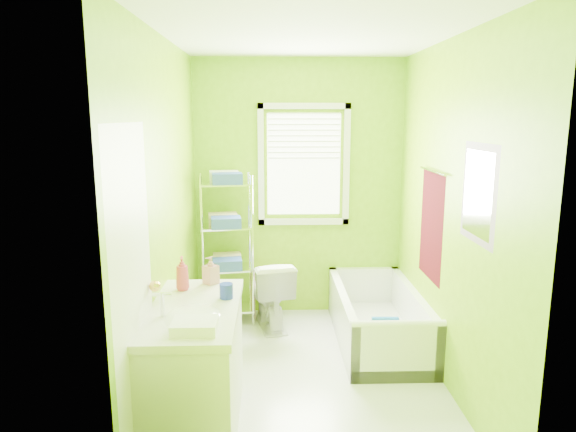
{
  "coord_description": "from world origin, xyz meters",
  "views": [
    {
      "loc": [
        -0.27,
        -3.72,
        2.03
      ],
      "look_at": [
        -0.15,
        0.25,
        1.26
      ],
      "focal_mm": 32.0,
      "sensor_mm": 36.0,
      "label": 1
    }
  ],
  "objects_px": {
    "vanity": "(195,365)",
    "wire_shelf_unit": "(228,233)",
    "toilet": "(270,293)",
    "bathtub": "(378,325)"
  },
  "relations": [
    {
      "from": "vanity",
      "to": "wire_shelf_unit",
      "type": "distance_m",
      "value": 1.86
    },
    {
      "from": "toilet",
      "to": "vanity",
      "type": "bearing_deg",
      "value": 61.85
    },
    {
      "from": "toilet",
      "to": "bathtub",
      "type": "bearing_deg",
      "value": 146.22
    },
    {
      "from": "toilet",
      "to": "vanity",
      "type": "relative_size",
      "value": 0.61
    },
    {
      "from": "bathtub",
      "to": "wire_shelf_unit",
      "type": "height_order",
      "value": "wire_shelf_unit"
    },
    {
      "from": "toilet",
      "to": "wire_shelf_unit",
      "type": "height_order",
      "value": "wire_shelf_unit"
    },
    {
      "from": "wire_shelf_unit",
      "to": "toilet",
      "type": "bearing_deg",
      "value": -18.34
    },
    {
      "from": "wire_shelf_unit",
      "to": "bathtub",
      "type": "bearing_deg",
      "value": -20.73
    },
    {
      "from": "toilet",
      "to": "vanity",
      "type": "distance_m",
      "value": 1.74
    },
    {
      "from": "bathtub",
      "to": "wire_shelf_unit",
      "type": "bearing_deg",
      "value": 159.27
    }
  ]
}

